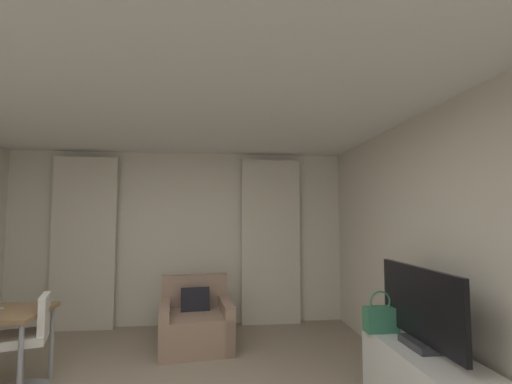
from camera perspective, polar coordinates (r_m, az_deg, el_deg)
wall_window at (r=5.56m, az=-12.05°, el=-7.20°), size 5.12×0.06×2.60m
wall_right at (r=3.20m, az=32.38°, el=-9.05°), size 0.06×6.12×2.60m
ceiling at (r=2.75m, az=-18.30°, el=17.83°), size 5.12×6.12×0.06m
curtain_left_panel at (r=5.74m, az=-26.08°, el=-7.28°), size 0.90×0.06×2.50m
curtain_right_panel at (r=5.47m, az=2.42°, el=-7.87°), size 0.90×0.06×2.50m
armchair at (r=4.77m, az=-9.77°, el=-20.25°), size 0.96×0.97×0.83m
desk_chair at (r=4.14m, az=-33.12°, el=-20.58°), size 0.50×0.50×0.88m
tv_flatscreen at (r=3.28m, az=24.94°, el=-16.77°), size 0.20×1.12×0.64m
handbag_primary at (r=3.61m, az=19.52°, el=-18.67°), size 0.30×0.14×0.37m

